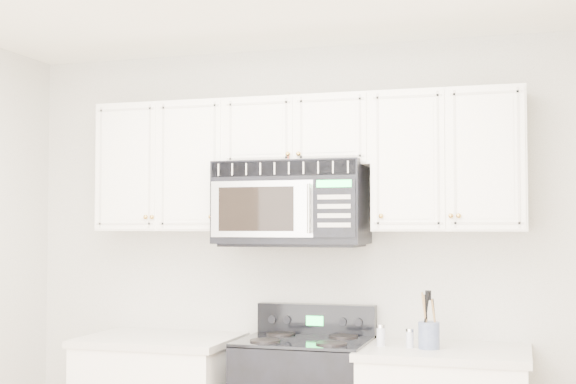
% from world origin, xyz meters
% --- Properties ---
extents(room, '(3.51, 3.51, 2.61)m').
position_xyz_m(room, '(0.00, 0.00, 1.30)').
color(room, olive).
rests_on(room, ground).
extents(upper_cabinets, '(2.44, 0.37, 0.75)m').
position_xyz_m(upper_cabinets, '(-0.00, 1.58, 1.93)').
color(upper_cabinets, white).
rests_on(upper_cabinets, ground).
extents(microwave, '(0.83, 0.46, 0.46)m').
position_xyz_m(microwave, '(-0.05, 1.54, 1.68)').
color(microwave, black).
rests_on(microwave, ground).
extents(utensil_crock, '(0.11, 0.11, 0.29)m').
position_xyz_m(utensil_crock, '(0.73, 1.39, 1.00)').
color(utensil_crock, slate).
rests_on(utensil_crock, base_cabinet_right).
extents(shaker_salt, '(0.05, 0.05, 0.11)m').
position_xyz_m(shaker_salt, '(0.47, 1.42, 0.98)').
color(shaker_salt, '#B7BACB').
rests_on(shaker_salt, base_cabinet_right).
extents(shaker_pepper, '(0.04, 0.04, 0.10)m').
position_xyz_m(shaker_pepper, '(0.63, 1.40, 0.97)').
color(shaker_pepper, '#B7BACB').
rests_on(shaker_pepper, base_cabinet_right).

